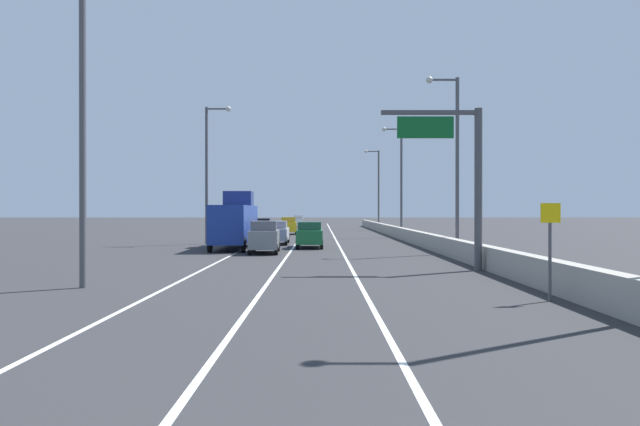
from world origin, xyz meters
TOP-DOWN VIEW (x-y plane):
  - ground_plane at (0.00, 64.00)m, footprint 320.00×320.00m
  - lane_stripe_left at (-5.50, 55.00)m, footprint 0.16×130.00m
  - lane_stripe_center at (-2.00, 55.00)m, footprint 0.16×130.00m
  - lane_stripe_right at (1.50, 55.00)m, footprint 0.16×130.00m
  - jersey_barrier_right at (7.92, 40.00)m, footprint 0.60×120.00m
  - overhead_sign_gantry at (6.58, 23.76)m, footprint 4.68×0.36m
  - speed_advisory_sign at (7.02, 14.82)m, footprint 0.60×0.11m
  - lamp_post_right_second at (8.58, 34.00)m, footprint 2.14×0.44m
  - lamp_post_right_third at (8.16, 56.13)m, footprint 2.14×0.44m
  - lamp_post_right_fourth at (8.09, 78.26)m, footprint 2.14×0.44m
  - lamp_post_left_near at (-8.27, 17.87)m, footprint 2.14×0.44m
  - lamp_post_left_mid at (-9.13, 44.42)m, footprint 2.14×0.44m
  - car_green_0 at (-0.76, 39.79)m, footprint 1.97×4.70m
  - car_gray_1 at (-3.61, 34.42)m, footprint 2.00×4.31m
  - car_silver_2 at (-3.50, 44.34)m, footprint 1.83×4.81m
  - car_white_3 at (-3.71, 93.97)m, footprint 1.94×4.52m
  - car_yellow_4 at (-3.66, 63.92)m, footprint 2.04×4.25m
  - car_black_5 at (-6.48, 62.59)m, footprint 1.93×4.57m
  - box_truck at (-6.23, 39.25)m, footprint 2.58×9.44m

SIDE VIEW (x-z plane):
  - ground_plane at x=0.00m, z-range 0.00..0.00m
  - lane_stripe_left at x=-5.50m, z-range 0.00..0.00m
  - lane_stripe_center at x=-2.00m, z-range 0.00..0.00m
  - lane_stripe_right at x=1.50m, z-range 0.00..0.00m
  - jersey_barrier_right at x=7.92m, z-range 0.00..1.10m
  - car_black_5 at x=-6.48m, z-range 0.00..1.88m
  - car_silver_2 at x=-3.50m, z-range 0.00..1.91m
  - car_green_0 at x=-0.76m, z-range 0.00..1.94m
  - car_white_3 at x=-3.71m, z-range 0.00..1.95m
  - car_yellow_4 at x=-3.66m, z-range -0.01..2.00m
  - car_gray_1 at x=-3.61m, z-range -0.01..2.09m
  - speed_advisory_sign at x=7.02m, z-range 0.26..3.26m
  - box_truck at x=-6.23m, z-range -0.18..4.06m
  - overhead_sign_gantry at x=6.58m, z-range 0.98..8.48m
  - lamp_post_right_second at x=8.58m, z-range 0.77..12.14m
  - lamp_post_right_third at x=8.16m, z-range 0.77..12.14m
  - lamp_post_right_fourth at x=8.09m, z-range 0.77..12.14m
  - lamp_post_left_near at x=-8.27m, z-range 0.77..12.14m
  - lamp_post_left_mid at x=-9.13m, z-range 0.77..12.14m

